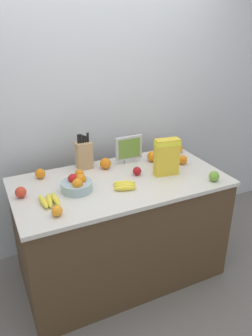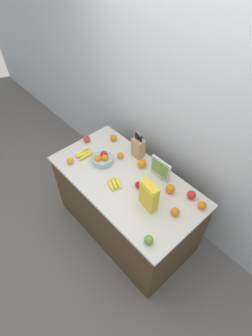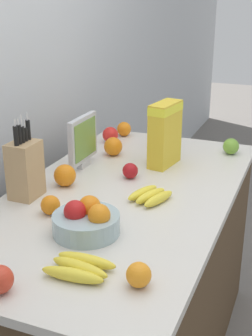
{
  "view_description": "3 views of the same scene",
  "coord_description": "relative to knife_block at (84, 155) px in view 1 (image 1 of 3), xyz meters",
  "views": [
    {
      "loc": [
        -0.9,
        -1.99,
        1.97
      ],
      "look_at": [
        0.04,
        -0.03,
        0.98
      ],
      "focal_mm": 35.0,
      "sensor_mm": 36.0,
      "label": 1
    },
    {
      "loc": [
        1.26,
        -1.13,
        2.82
      ],
      "look_at": [
        -0.06,
        0.05,
        0.95
      ],
      "focal_mm": 28.0,
      "sensor_mm": 36.0,
      "label": 2
    },
    {
      "loc": [
        -1.54,
        -0.64,
        1.62
      ],
      "look_at": [
        0.01,
        -0.01,
        0.97
      ],
      "focal_mm": 50.0,
      "sensor_mm": 36.0,
      "label": 3
    }
  ],
  "objects": [
    {
      "name": "ground_plane",
      "position": [
        0.17,
        -0.32,
        -0.99
      ],
      "size": [
        14.0,
        14.0,
        0.0
      ],
      "primitive_type": "plane",
      "color": "slate"
    },
    {
      "name": "wall_back",
      "position": [
        0.17,
        0.31,
        0.31
      ],
      "size": [
        9.0,
        0.06,
        2.6
      ],
      "color": "silver",
      "rests_on": "ground_plane"
    },
    {
      "name": "counter",
      "position": [
        0.17,
        -0.32,
        -0.55
      ],
      "size": [
        1.58,
        0.83,
        0.87
      ],
      "color": "#4C3823",
      "rests_on": "ground_plane"
    },
    {
      "name": "knife_block",
      "position": [
        0.0,
        0.0,
        0.0
      ],
      "size": [
        0.12,
        0.1,
        0.32
      ],
      "color": "tan",
      "rests_on": "counter"
    },
    {
      "name": "small_monitor",
      "position": [
        0.37,
        -0.06,
        0.01
      ],
      "size": [
        0.23,
        0.03,
        0.23
      ],
      "color": "#B7B7BC",
      "rests_on": "counter"
    },
    {
      "name": "cereal_box",
      "position": [
        0.53,
        -0.38,
        0.04
      ],
      "size": [
        0.2,
        0.11,
        0.29
      ],
      "rotation": [
        0.0,
        0.0,
        -0.16
      ],
      "color": "gold",
      "rests_on": "counter"
    },
    {
      "name": "fruit_bowl",
      "position": [
        -0.17,
        -0.34,
        -0.07
      ],
      "size": [
        0.22,
        0.22,
        0.12
      ],
      "color": "#99B2B7",
      "rests_on": "counter"
    },
    {
      "name": "banana_bunch_left",
      "position": [
        -0.39,
        -0.43,
        -0.1
      ],
      "size": [
        0.12,
        0.19,
        0.04
      ],
      "rotation": [
        0.0,
        0.0,
        4.67
      ],
      "color": "yellow",
      "rests_on": "counter"
    },
    {
      "name": "banana_bunch_right",
      "position": [
        0.14,
        -0.45,
        -0.1
      ],
      "size": [
        0.19,
        0.16,
        0.04
      ],
      "rotation": [
        0.0,
        0.0,
        5.9
      ],
      "color": "yellow",
      "rests_on": "counter"
    },
    {
      "name": "apple_by_knife_block",
      "position": [
        0.79,
        -0.64,
        -0.08
      ],
      "size": [
        0.08,
        0.08,
        0.08
      ],
      "primitive_type": "sphere",
      "color": "#6B9E33",
      "rests_on": "counter"
    },
    {
      "name": "apple_leftmost",
      "position": [
        -0.54,
        -0.27,
        -0.08
      ],
      "size": [
        0.08,
        0.08,
        0.08
      ],
      "primitive_type": "sphere",
      "color": "red",
      "rests_on": "counter"
    },
    {
      "name": "apple_front",
      "position": [
        0.74,
        -0.03,
        -0.07
      ],
      "size": [
        0.08,
        0.08,
        0.08
      ],
      "primitive_type": "sphere",
      "color": "red",
      "rests_on": "counter"
    },
    {
      "name": "apple_middle",
      "position": [
        0.32,
        -0.3,
        -0.08
      ],
      "size": [
        0.07,
        0.07,
        0.07
      ],
      "primitive_type": "sphere",
      "color": "#A31419",
      "rests_on": "counter"
    },
    {
      "name": "orange_near_bowl",
      "position": [
        -0.1,
        -0.16,
        -0.08
      ],
      "size": [
        0.07,
        0.07,
        0.07
      ],
      "primitive_type": "sphere",
      "color": "orange",
      "rests_on": "counter"
    },
    {
      "name": "orange_mid_right",
      "position": [
        0.56,
        -0.12,
        -0.07
      ],
      "size": [
        0.09,
        0.09,
        0.09
      ],
      "primitive_type": "sphere",
      "color": "orange",
      "rests_on": "counter"
    },
    {
      "name": "orange_front_right",
      "position": [
        0.87,
        -0.05,
        -0.08
      ],
      "size": [
        0.08,
        0.08,
        0.08
      ],
      "primitive_type": "sphere",
      "color": "orange",
      "rests_on": "counter"
    },
    {
      "name": "orange_by_cereal",
      "position": [
        -0.38,
        -0.6,
        -0.08
      ],
      "size": [
        0.07,
        0.07,
        0.07
      ],
      "primitive_type": "sphere",
      "color": "orange",
      "rests_on": "counter"
    },
    {
      "name": "orange_front_center",
      "position": [
        0.76,
        -0.28,
        -0.08
      ],
      "size": [
        0.08,
        0.08,
        0.08
      ],
      "primitive_type": "sphere",
      "color": "orange",
      "rests_on": "counter"
    },
    {
      "name": "orange_mid_left",
      "position": [
        0.15,
        -0.09,
        -0.07
      ],
      "size": [
        0.09,
        0.09,
        0.09
      ],
      "primitive_type": "sphere",
      "color": "orange",
      "rests_on": "counter"
    },
    {
      "name": "orange_front_left",
      "position": [
        -0.36,
        -0.04,
        -0.08
      ],
      "size": [
        0.08,
        0.08,
        0.08
      ],
      "primitive_type": "sphere",
      "color": "orange",
      "rests_on": "counter"
    }
  ]
}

